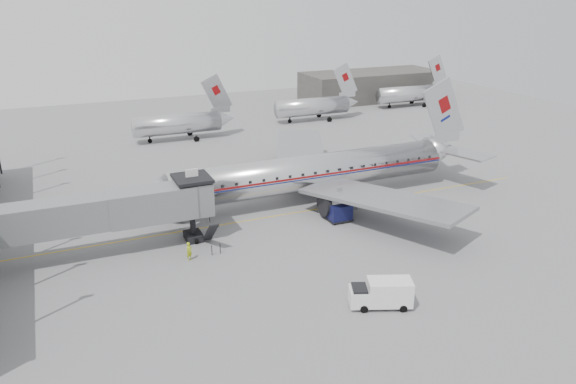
% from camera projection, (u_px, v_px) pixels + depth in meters
% --- Properties ---
extents(ground, '(160.00, 160.00, 0.00)m').
position_uv_depth(ground, '(295.00, 238.00, 55.37)').
color(ground, slate).
rests_on(ground, ground).
extents(hangar, '(30.00, 12.00, 6.00)m').
position_uv_depth(hangar, '(371.00, 85.00, 122.83)').
color(hangar, '#3C3937').
rests_on(hangar, ground).
extents(apron_line, '(60.00, 0.15, 0.01)m').
position_uv_depth(apron_line, '(298.00, 212.00, 61.66)').
color(apron_line, gold).
rests_on(apron_line, ground).
extents(jet_bridge, '(21.00, 6.20, 7.10)m').
position_uv_depth(jet_bridge, '(111.00, 211.00, 50.87)').
color(jet_bridge, slate).
rests_on(jet_bridge, ground).
extents(distant_aircraft_near, '(16.39, 3.20, 10.26)m').
position_uv_depth(distant_aircraft_near, '(178.00, 123.00, 89.95)').
color(distant_aircraft_near, silver).
rests_on(distant_aircraft_near, ground).
extents(distant_aircraft_mid, '(16.39, 3.20, 10.26)m').
position_uv_depth(distant_aircraft_mid, '(313.00, 106.00, 103.10)').
color(distant_aircraft_mid, silver).
rests_on(distant_aircraft_mid, ground).
extents(distant_aircraft_far, '(16.39, 3.20, 10.26)m').
position_uv_depth(distant_aircraft_far, '(410.00, 93.00, 115.50)').
color(distant_aircraft_far, silver).
rests_on(distant_aircraft_far, ground).
extents(airliner, '(41.52, 38.50, 13.14)m').
position_uv_depth(airliner, '(317.00, 172.00, 64.54)').
color(airliner, silver).
rests_on(airliner, ground).
extents(service_van, '(5.10, 3.47, 2.24)m').
position_uv_depth(service_van, '(382.00, 293.00, 43.10)').
color(service_van, white).
rests_on(service_van, ground).
extents(baggage_cart_navy, '(2.41, 1.84, 1.89)m').
position_uv_depth(baggage_cart_navy, '(339.00, 212.00, 58.98)').
color(baggage_cart_navy, '#0E1038').
rests_on(baggage_cart_navy, ground).
extents(baggage_cart_white, '(2.39, 2.04, 1.63)m').
position_uv_depth(baggage_cart_white, '(401.00, 203.00, 61.91)').
color(baggage_cart_white, '#BABABC').
rests_on(baggage_cart_white, ground).
extents(ramp_worker, '(0.76, 0.68, 1.74)m').
position_uv_depth(ramp_worker, '(189.00, 251.00, 50.59)').
color(ramp_worker, '#A9BF16').
rests_on(ramp_worker, ground).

